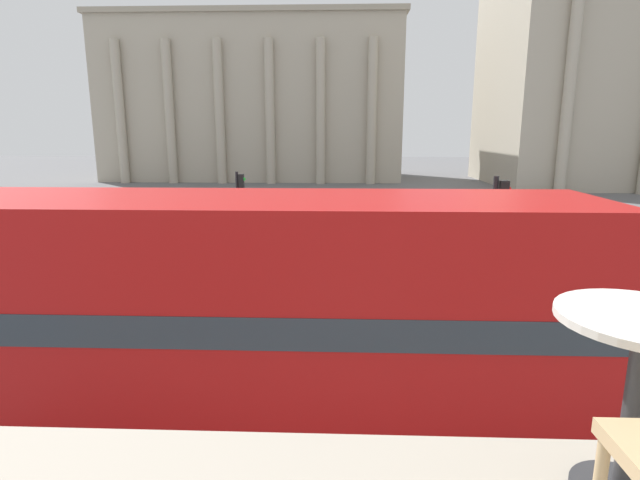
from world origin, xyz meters
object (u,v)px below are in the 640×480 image
Objects in this scene: traffic_light_near at (495,237)px; pedestrian_olive at (186,231)px; traffic_light_mid at (240,201)px; pedestrian_black at (276,240)px; cafe_dining_table at (639,366)px; car_black at (449,222)px; double_decker_bus at (213,315)px; plaza_building_left at (256,101)px; car_maroon at (340,201)px.

traffic_light_near is 13.48m from pedestrian_olive.
traffic_light_mid reaches higher than pedestrian_black.
cafe_dining_table is at bearing -74.32° from traffic_light_mid.
traffic_light_near is at bearing 14.56° from car_black.
traffic_light_near reaches higher than pedestrian_black.
plaza_building_left is at bearing 91.25° from double_decker_bus.
car_maroon is (-3.65, 20.29, -1.94)m from traffic_light_near.
plaza_building_left reaches higher than pedestrian_black.
double_decker_bus is 2.83× the size of traffic_light_near.
cafe_dining_table is 0.02× the size of plaza_building_left.
car_maroon is (9.23, -24.11, -7.56)m from plaza_building_left.
traffic_light_mid is 12.58m from car_maroon.
cafe_dining_table reaches higher than traffic_light_mid.
double_decker_bus is 7.12m from traffic_light_near.
plaza_building_left reaches higher than pedestrian_olive.
traffic_light_near reaches higher than car_maroon.
double_decker_bus is 6.92× the size of pedestrian_olive.
cafe_dining_table reaches higher than double_decker_bus.
cafe_dining_table is at bearing -21.14° from pedestrian_black.
cafe_dining_table reaches higher than car_maroon.
pedestrian_black is at bearing -79.68° from plaza_building_left.
double_decker_bus is 13.08m from traffic_light_mid.
double_decker_bus reaches higher than car_black.
cafe_dining_table is 0.18× the size of traffic_light_near.
plaza_building_left is 35.65m from car_black.
pedestrian_olive is at bearing 139.11° from traffic_light_near.
pedestrian_olive is (-2.38, 0.26, -1.32)m from traffic_light_mid.
cafe_dining_table is at bearing 11.59° from car_black.
car_maroon is (1.94, 24.69, -1.59)m from double_decker_bus.
traffic_light_mid is 10.55m from car_black.
plaza_building_left reaches higher than car_maroon.
traffic_light_near is 0.97× the size of car_black.
cafe_dining_table is 17.80m from pedestrian_black.
cafe_dining_table is at bearing -74.99° from car_maroon.
traffic_light_near is (12.88, -44.41, -5.62)m from plaza_building_left.
traffic_light_mid reaches higher than pedestrian_olive.
traffic_light_near is 9.63m from pedestrian_black.
car_black is at bearing 59.60° from double_decker_bus.
traffic_light_near is at bearing 75.40° from cafe_dining_table.
pedestrian_black is at bearing 85.34° from double_decker_bus.
plaza_building_left is 36.77m from traffic_light_mid.
pedestrian_black is 4.28m from pedestrian_olive.
double_decker_bus is 24.82m from car_maroon.
double_decker_bus is at bearing -80.53° from traffic_light_mid.
plaza_building_left is 36.50m from pedestrian_olive.
cafe_dining_table is 23.36m from car_black.
double_decker_bus is at bearing -81.50° from plaza_building_left.
pedestrian_olive is at bearing 173.82° from traffic_light_mid.
cafe_dining_table is at bearing -79.25° from plaza_building_left.
car_black is 2.53× the size of pedestrian_olive.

